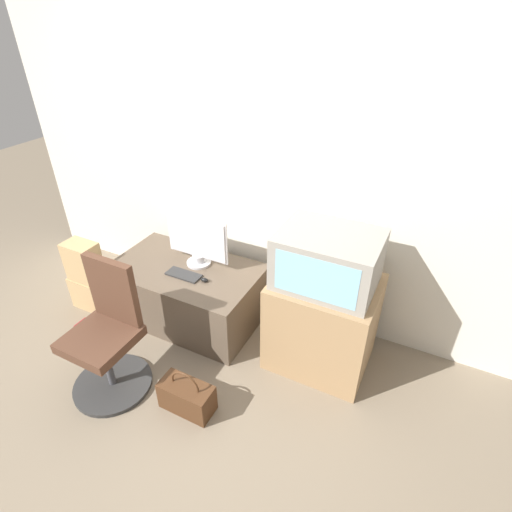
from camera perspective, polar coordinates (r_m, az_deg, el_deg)
The scene contains 13 objects.
ground_plane at distance 2.96m, azimuth -14.41°, elevation -19.41°, with size 12.00×12.00×0.00m, color #7F705B.
wall_back at distance 3.09m, azimuth -1.84°, elevation 14.02°, with size 4.40×0.05×2.60m.
desk at distance 3.38m, azimuth -9.78°, elevation -5.08°, with size 1.19×0.71×0.48m.
side_stand at distance 2.92m, azimuth 9.45°, elevation -9.35°, with size 0.70×0.58×0.70m.
main_monitor at distance 3.17m, azimuth -8.40°, elevation 2.10°, with size 0.54×0.20×0.42m.
keyboard at distance 3.16m, azimuth -10.30°, elevation -2.64°, with size 0.28×0.12×0.01m.
mouse at distance 3.06m, azimuth -7.38°, elevation -3.41°, with size 0.06×0.04×0.03m.
crt_tv at distance 2.60m, azimuth 10.23°, elevation -0.53°, with size 0.64×0.49×0.37m.
office_chair at distance 2.87m, azimuth -20.38°, elevation -11.14°, with size 0.54×0.54×0.95m.
cardboard_box_lower at distance 3.78m, azimuth -22.45°, elevation -4.74°, with size 0.32×0.20×0.29m.
cardboard_box_upper at distance 3.61m, azimuth -23.48°, elevation -0.72°, with size 0.27×0.18×0.34m.
handbag at distance 2.80m, azimuth -9.84°, elevation -19.15°, with size 0.36×0.17×0.33m.
book at distance 3.63m, azimuth -22.72°, elevation -9.30°, with size 0.22×0.12×0.02m.
Camera 1 is at (1.41, -1.25, 2.28)m, focal length 28.00 mm.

